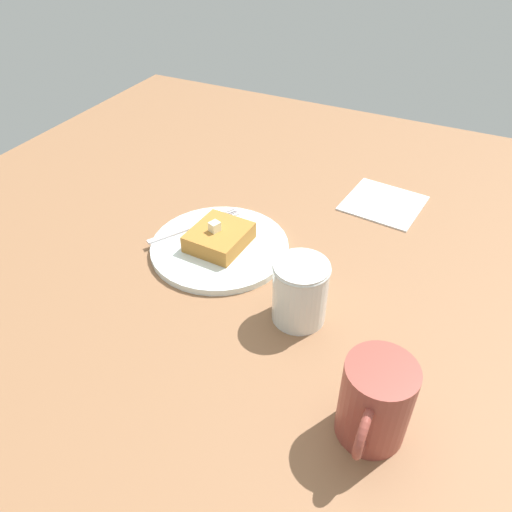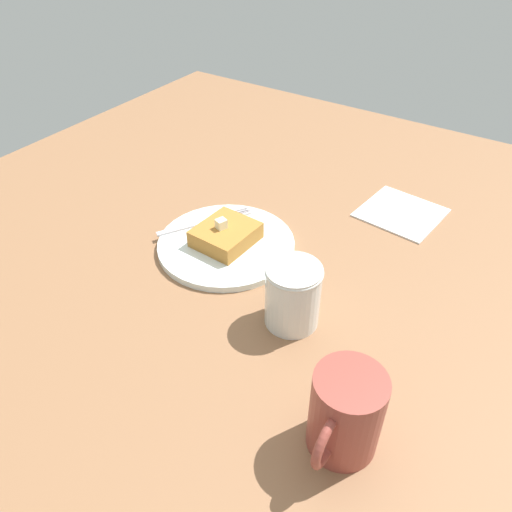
{
  "view_description": "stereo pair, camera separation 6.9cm",
  "coord_description": "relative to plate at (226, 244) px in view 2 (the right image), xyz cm",
  "views": [
    {
      "loc": [
        61.45,
        34.56,
        49.81
      ],
      "look_at": [
        13.02,
        10.76,
        6.86
      ],
      "focal_mm": 35.0,
      "sensor_mm": 36.0,
      "label": 1
    },
    {
      "loc": [
        58.02,
        40.54,
        49.81
      ],
      "look_at": [
        13.02,
        10.76,
        6.86
      ],
      "focal_mm": 35.0,
      "sensor_mm": 36.0,
      "label": 2
    }
  ],
  "objects": [
    {
      "name": "napkin",
      "position": [
        -24.15,
        19.35,
        -0.44
      ],
      "size": [
        13.73,
        13.89,
        0.3
      ],
      "primitive_type": "cube",
      "rotation": [
        0.0,
        0.0,
        -0.11
      ],
      "color": "white",
      "rests_on": "table_surface"
    },
    {
      "name": "coffee_mug",
      "position": [
        20.45,
        29.52,
        4.42
      ],
      "size": [
        10.42,
        7.26,
        9.95
      ],
      "color": "brown",
      "rests_on": "table_surface"
    },
    {
      "name": "fork",
      "position": [
        -3.05,
        -5.43,
        0.65
      ],
      "size": [
        14.46,
        9.45,
        0.36
      ],
      "color": "silver",
      "rests_on": "plate"
    },
    {
      "name": "syrup_jar",
      "position": [
        8.05,
        16.44,
        3.64
      ],
      "size": [
        7.28,
        7.28,
        8.82
      ],
      "color": "#341309",
      "rests_on": "table_surface"
    },
    {
      "name": "table_surface",
      "position": [
        -9.0,
        -2.54,
        -1.77
      ],
      "size": [
        107.04,
        107.04,
        2.36
      ],
      "primitive_type": "cube",
      "color": "brown",
      "rests_on": "ground"
    },
    {
      "name": "toast_slice_center",
      "position": [
        0.0,
        -0.0,
        1.82
      ],
      "size": [
        9.3,
        8.41,
        2.7
      ],
      "primitive_type": "cube",
      "rotation": [
        0.0,
        0.0,
        -0.05
      ],
      "color": "#AB702E",
      "rests_on": "plate"
    },
    {
      "name": "butter_pat_primary",
      "position": [
        0.42,
        -0.46,
        3.92
      ],
      "size": [
        1.85,
        1.77,
        1.48
      ],
      "primitive_type": "cube",
      "rotation": [
        0.0,
        0.0,
        2.79
      ],
      "color": "#F2EFC5",
      "rests_on": "toast_slice_center"
    },
    {
      "name": "plate",
      "position": [
        0.0,
        0.0,
        0.0
      ],
      "size": [
        21.27,
        21.27,
        1.06
      ],
      "color": "white",
      "rests_on": "table_surface"
    }
  ]
}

